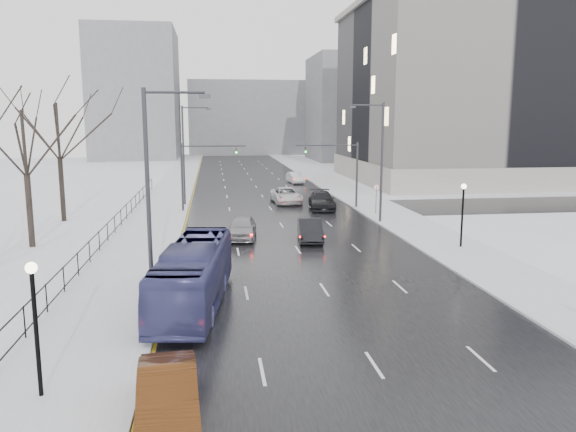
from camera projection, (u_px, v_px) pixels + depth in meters
name	position (u px, v px, depth m)	size (l,w,h in m)	color
road	(261.00, 194.00, 65.84)	(16.00, 150.00, 0.04)	black
cross_road	(271.00, 210.00, 54.12)	(130.00, 10.00, 0.04)	black
sidewalk_left	(170.00, 195.00, 64.45)	(5.00, 150.00, 0.16)	silver
sidewalk_right	(348.00, 192.00, 67.21)	(5.00, 150.00, 0.16)	silver
park_strip	(84.00, 197.00, 63.20)	(14.00, 150.00, 0.12)	white
tree_park_d	(33.00, 248.00, 38.11)	(8.75, 8.75, 12.50)	black
tree_park_e	(64.00, 222.00, 47.82)	(9.45, 9.45, 13.50)	black
iron_fence	(93.00, 246.00, 34.68)	(0.06, 70.00, 1.30)	black
streetlight_r_mid	(379.00, 157.00, 46.43)	(2.95, 0.25, 10.00)	#2D2D33
streetlight_l_near	(153.00, 189.00, 24.75)	(2.95, 0.25, 10.00)	#2D2D33
streetlight_l_far	(186.00, 150.00, 56.00)	(2.95, 0.25, 10.00)	#2D2D33
lamppost_l	(35.00, 310.00, 17.01)	(0.36, 0.36, 4.28)	black
lamppost_r_mid	(463.00, 206.00, 37.49)	(0.36, 0.36, 4.28)	black
mast_signal_right	(346.00, 167.00, 54.38)	(6.10, 0.33, 6.50)	#2D2D33
mast_signal_left	(193.00, 169.00, 52.46)	(6.10, 0.33, 6.50)	#2D2D33
no_uturn_sign	(376.00, 190.00, 51.03)	(0.60, 0.06, 2.70)	#2D2D33
civic_building	(497.00, 101.00, 80.26)	(41.00, 31.00, 24.80)	gray
bldg_far_right	(367.00, 108.00, 121.37)	(24.00, 20.00, 22.00)	slate
bldg_far_left	(136.00, 95.00, 124.05)	(18.00, 22.00, 28.00)	slate
bldg_far_center	(249.00, 118.00, 142.97)	(30.00, 18.00, 18.00)	slate
sedan_left_near	(168.00, 396.00, 16.05)	(1.69, 4.84, 1.59)	#48230C
bus	(194.00, 275.00, 26.08)	(2.49, 10.63, 2.96)	#3B3C74
sedan_center_near	(242.00, 227.00, 40.93)	(1.95, 4.85, 1.65)	gray
sedan_right_near	(310.00, 230.00, 40.17)	(1.65, 4.72, 1.56)	black
sedan_right_cross	(286.00, 195.00, 58.39)	(2.71, 5.87, 1.63)	silver
sedan_right_far	(322.00, 200.00, 54.49)	(2.37, 5.82, 1.69)	black
sedan_right_distant	(295.00, 178.00, 76.89)	(1.58, 4.52, 1.49)	silver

